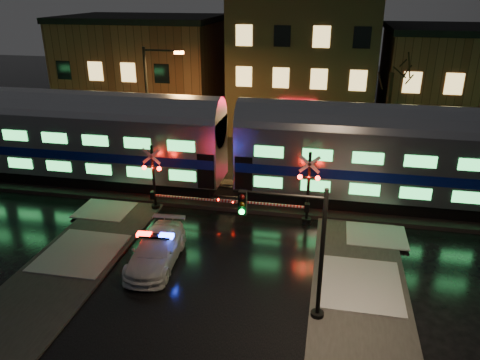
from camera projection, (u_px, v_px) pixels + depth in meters
The scene contains 13 objects.
ground at pixel (227, 238), 23.96m from camera, with size 120.00×120.00×0.00m, color black.
ballast at pixel (245, 196), 28.45m from camera, with size 90.00×4.20×0.24m, color black.
sidewalk_left at pixel (45, 290), 19.68m from camera, with size 4.00×20.00×0.12m, color #2D2D2D.
sidewalk_right at pixel (362, 332), 17.32m from camera, with size 4.00×20.00×0.12m, color #2D2D2D.
building_left at pixel (145, 71), 44.54m from camera, with size 14.00×10.00×9.00m, color brown.
building_mid at pixel (304, 61), 41.79m from camera, with size 12.00×11.00×11.50m, color brown.
building_right at pixel (457, 85), 39.55m from camera, with size 12.00×10.00×8.50m, color brown.
train at pixel (230, 144), 27.36m from camera, with size 51.00×3.12×5.92m.
police_car at pixel (156, 250), 21.47m from camera, with size 2.26×4.93×1.56m.
crossing_signal_right at pixel (301, 195), 24.77m from camera, with size 5.75×0.65×4.07m.
crossing_signal_left at pixel (160, 185), 26.23m from camera, with size 5.48×0.64×3.88m.
traffic_light at pixel (298, 251), 17.15m from camera, with size 3.54×0.67×5.48m.
streetlight at pixel (152, 100), 31.60m from camera, with size 2.78×0.29×8.32m.
Camera 1 is at (4.78, -20.48, 11.88)m, focal length 35.00 mm.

